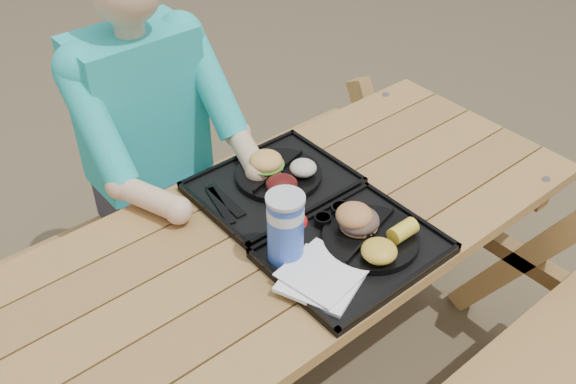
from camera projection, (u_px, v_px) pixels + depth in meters
picnic_table at (288, 317)px, 2.02m from camera, size 1.80×1.49×0.75m
tray_near at (354, 252)px, 1.70m from camera, size 0.45×0.35×0.02m
tray_far at (273, 186)px, 1.92m from camera, size 0.45×0.35×0.02m
plate_near at (371, 239)px, 1.71m from camera, size 0.26×0.26×0.02m
plate_far at (278, 175)px, 1.93m from camera, size 0.26×0.26×0.02m
napkin_stack at (322, 278)px, 1.60m from camera, size 0.24×0.24×0.02m
soda_cup at (285, 229)px, 1.61m from camera, size 0.09×0.09×0.19m
condiment_bbq at (323, 221)px, 1.76m from camera, size 0.05×0.05×0.03m
condiment_mustard at (341, 211)px, 1.79m from camera, size 0.06×0.06×0.03m
sandwich at (360, 211)px, 1.70m from camera, size 0.11×0.11×0.11m
mac_cheese at (379, 251)px, 1.62m from camera, size 0.09×0.09×0.05m
corn_cob at (403, 231)px, 1.68m from camera, size 0.08×0.08×0.05m
cutlery_far at (225, 200)px, 1.84m from camera, size 0.04×0.18×0.01m
burger at (266, 158)px, 1.90m from camera, size 0.10×0.10×0.09m
baked_beans at (282, 184)px, 1.84m from camera, size 0.09×0.09×0.04m
potato_salad at (303, 168)px, 1.90m from camera, size 0.08×0.08×0.04m
diner at (152, 167)px, 2.20m from camera, size 0.48×0.84×1.28m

